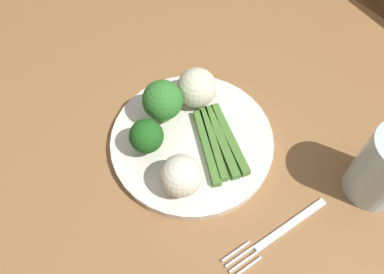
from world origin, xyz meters
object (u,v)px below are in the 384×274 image
object	(u,v)px
broccoli_outer_edge	(147,136)
asparagus_bundle	(217,142)
dining_table	(198,187)
plate	(192,141)
broccoli_back	(161,102)
cauliflower_near_fork	(197,88)
fork	(276,235)
cauliflower_near_center	(181,176)

from	to	relation	value
broccoli_outer_edge	asparagus_bundle	bearing A→B (deg)	-124.78
dining_table	plate	distance (m)	0.11
asparagus_bundle	broccoli_back	size ratio (longest dim) A/B	1.82
dining_table	broccoli_back	distance (m)	0.18
broccoli_back	cauliflower_near_fork	bearing A→B (deg)	-95.40
dining_table	fork	size ratio (longest dim) A/B	8.20
dining_table	cauliflower_near_fork	size ratio (longest dim) A/B	22.58
broccoli_back	cauliflower_near_fork	size ratio (longest dim) A/B	1.20
cauliflower_near_center	asparagus_bundle	bearing A→B (deg)	-77.41
dining_table	fork	xyz separation A→B (m)	(-0.15, -0.01, 0.10)
plate	cauliflower_near_fork	xyz separation A→B (m)	(0.05, -0.05, 0.04)
broccoli_back	cauliflower_near_fork	world-z (taller)	broccoli_back
asparagus_bundle	cauliflower_near_center	distance (m)	0.09
broccoli_outer_edge	fork	distance (m)	0.22
asparagus_bundle	cauliflower_near_fork	size ratio (longest dim) A/B	2.19
broccoli_outer_edge	cauliflower_near_fork	bearing A→B (deg)	-77.81
cauliflower_near_center	plate	bearing A→B (deg)	-50.62
broccoli_outer_edge	cauliflower_near_center	distance (m)	0.07
asparagus_bundle	broccoli_outer_edge	size ratio (longest dim) A/B	2.24
plate	asparagus_bundle	xyz separation A→B (m)	(-0.03, -0.02, 0.01)
cauliflower_near_fork	cauliflower_near_center	size ratio (longest dim) A/B	1.04
broccoli_back	dining_table	bearing A→B (deg)	-178.03
dining_table	cauliflower_near_fork	world-z (taller)	cauliflower_near_fork
broccoli_outer_edge	cauliflower_near_fork	world-z (taller)	cauliflower_near_fork
cauliflower_near_fork	fork	xyz separation A→B (m)	(-0.23, 0.05, -0.04)
broccoli_outer_edge	cauliflower_near_fork	distance (m)	0.11
broccoli_back	cauliflower_near_center	distance (m)	0.12
asparagus_bundle	broccoli_back	world-z (taller)	broccoli_back
plate	broccoli_back	xyz separation A→B (m)	(0.06, 0.01, 0.05)
plate	cauliflower_near_fork	size ratio (longest dim) A/B	3.99
plate	broccoli_outer_edge	world-z (taller)	broccoli_outer_edge
cauliflower_near_center	fork	size ratio (longest dim) A/B	0.35
dining_table	fork	world-z (taller)	fork
cauliflower_near_fork	broccoli_outer_edge	bearing A→B (deg)	102.19
cauliflower_near_fork	dining_table	bearing A→B (deg)	142.66
plate	asparagus_bundle	distance (m)	0.04
dining_table	cauliflower_near_center	bearing A→B (deg)	112.89
asparagus_bundle	cauliflower_near_fork	distance (m)	0.09
cauliflower_near_fork	cauliflower_near_center	xyz separation A→B (m)	(-0.10, 0.11, -0.00)
broccoli_back	plate	bearing A→B (deg)	-168.86
cauliflower_near_fork	cauliflower_near_center	bearing A→B (deg)	132.05
dining_table	broccoli_back	xyz separation A→B (m)	(0.08, 0.00, 0.16)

